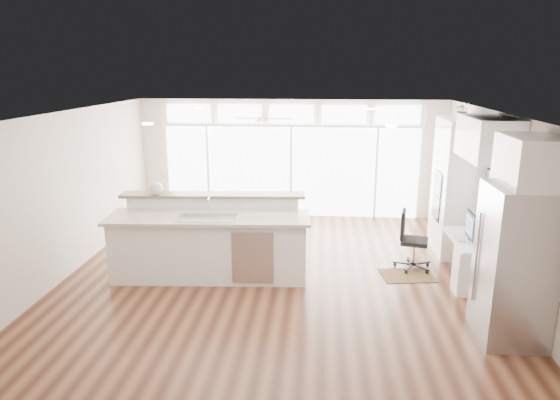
{
  "coord_description": "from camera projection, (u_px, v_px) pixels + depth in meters",
  "views": [
    {
      "loc": [
        0.67,
        -7.37,
        3.35
      ],
      "look_at": [
        0.02,
        0.6,
        1.25
      ],
      "focal_mm": 32.0,
      "sensor_mm": 36.0,
      "label": 1
    }
  ],
  "objects": [
    {
      "name": "floor",
      "position": [
        276.0,
        285.0,
        8.02
      ],
      "size": [
        7.0,
        8.0,
        0.02
      ],
      "primitive_type": "cube",
      "color": "#422214",
      "rests_on": "ground"
    },
    {
      "name": "ceiling",
      "position": [
        275.0,
        115.0,
        7.33
      ],
      "size": [
        7.0,
        8.0,
        0.02
      ],
      "primitive_type": "cube",
      "color": "white",
      "rests_on": "wall_back"
    },
    {
      "name": "wall_back",
      "position": [
        291.0,
        159.0,
        11.53
      ],
      "size": [
        7.0,
        0.04,
        2.7
      ],
      "primitive_type": "cube",
      "color": "beige",
      "rests_on": "floor"
    },
    {
      "name": "wall_front",
      "position": [
        228.0,
        340.0,
        3.82
      ],
      "size": [
        7.0,
        0.04,
        2.7
      ],
      "primitive_type": "cube",
      "color": "beige",
      "rests_on": "floor"
    },
    {
      "name": "wall_left",
      "position": [
        57.0,
        199.0,
        7.95
      ],
      "size": [
        0.04,
        8.0,
        2.7
      ],
      "primitive_type": "cube",
      "color": "beige",
      "rests_on": "floor"
    },
    {
      "name": "wall_right",
      "position": [
        510.0,
        209.0,
        7.39
      ],
      "size": [
        0.04,
        8.0,
        2.7
      ],
      "primitive_type": "cube",
      "color": "beige",
      "rests_on": "floor"
    },
    {
      "name": "glass_wall",
      "position": [
        291.0,
        172.0,
        11.54
      ],
      "size": [
        5.8,
        0.06,
        2.08
      ],
      "primitive_type": "cube",
      "color": "white",
      "rests_on": "wall_back"
    },
    {
      "name": "transom_row",
      "position": [
        291.0,
        114.0,
        11.21
      ],
      "size": [
        5.9,
        0.06,
        0.4
      ],
      "primitive_type": "cube",
      "color": "white",
      "rests_on": "wall_back"
    },
    {
      "name": "desk_window",
      "position": [
        502.0,
        191.0,
        7.63
      ],
      "size": [
        0.04,
        0.85,
        0.85
      ],
      "primitive_type": "cube",
      "color": "silver",
      "rests_on": "wall_right"
    },
    {
      "name": "ceiling_fan",
      "position": [
        264.0,
        114.0,
        10.12
      ],
      "size": [
        1.16,
        1.16,
        0.32
      ],
      "primitive_type": "cube",
      "color": "white",
      "rests_on": "ceiling"
    },
    {
      "name": "recessed_lights",
      "position": [
        277.0,
        115.0,
        7.53
      ],
      "size": [
        3.4,
        3.0,
        0.02
      ],
      "primitive_type": "cube",
      "color": "white",
      "rests_on": "ceiling"
    },
    {
      "name": "oven_cabinet",
      "position": [
        456.0,
        187.0,
        9.18
      ],
      "size": [
        0.64,
        1.2,
        2.5
      ],
      "primitive_type": "cube",
      "color": "white",
      "rests_on": "floor"
    },
    {
      "name": "desk_nook",
      "position": [
        472.0,
        261.0,
        7.96
      ],
      "size": [
        0.72,
        1.3,
        0.76
      ],
      "primitive_type": "cube",
      "color": "white",
      "rests_on": "floor"
    },
    {
      "name": "upper_cabinets",
      "position": [
        488.0,
        138.0,
        7.45
      ],
      "size": [
        0.64,
        1.3,
        0.64
      ],
      "primitive_type": "cube",
      "color": "white",
      "rests_on": "wall_right"
    },
    {
      "name": "refrigerator",
      "position": [
        514.0,
        264.0,
        6.21
      ],
      "size": [
        0.76,
        0.9,
        2.0
      ],
      "primitive_type": "cube",
      "color": "#AEAEB2",
      "rests_on": "floor"
    },
    {
      "name": "fridge_cabinet",
      "position": [
        533.0,
        161.0,
        5.88
      ],
      "size": [
        0.64,
        0.9,
        0.6
      ],
      "primitive_type": "cube",
      "color": "white",
      "rests_on": "wall_right"
    },
    {
      "name": "framed_photos",
      "position": [
        488.0,
        191.0,
        8.27
      ],
      "size": [
        0.06,
        0.22,
        0.8
      ],
      "primitive_type": "cube",
      "color": "black",
      "rests_on": "wall_right"
    },
    {
      "name": "kitchen_island",
      "position": [
        209.0,
        240.0,
        8.16
      ],
      "size": [
        3.34,
        1.43,
        1.3
      ],
      "primitive_type": "cube",
      "rotation": [
        0.0,
        0.0,
        0.06
      ],
      "color": "white",
      "rests_on": "floor"
    },
    {
      "name": "rug",
      "position": [
        407.0,
        275.0,
        8.35
      ],
      "size": [
        0.93,
        0.73,
        0.01
      ],
      "primitive_type": "cube",
      "rotation": [
        0.0,
        0.0,
        0.15
      ],
      "color": "#352311",
      "rests_on": "floor"
    },
    {
      "name": "office_chair",
      "position": [
        415.0,
        241.0,
        8.54
      ],
      "size": [
        0.62,
        0.59,
        1.01
      ],
      "primitive_type": "cube",
      "rotation": [
        0.0,
        0.0,
        -0.23
      ],
      "color": "black",
      "rests_on": "floor"
    },
    {
      "name": "fishbowl",
      "position": [
        155.0,
        188.0,
        8.37
      ],
      "size": [
        0.27,
        0.27,
        0.24
      ],
      "primitive_type": "sphere",
      "rotation": [
        0.0,
        0.0,
        0.13
      ],
      "color": "silver",
      "rests_on": "kitchen_island"
    },
    {
      "name": "monitor",
      "position": [
        471.0,
        225.0,
        7.81
      ],
      "size": [
        0.11,
        0.54,
        0.44
      ],
      "primitive_type": "cube",
      "rotation": [
        0.0,
        0.0,
        -0.05
      ],
      "color": "black",
      "rests_on": "desk_nook"
    },
    {
      "name": "keyboard",
      "position": [
        459.0,
        238.0,
        7.88
      ],
      "size": [
        0.14,
        0.35,
        0.02
      ],
      "primitive_type": "cube",
      "rotation": [
        0.0,
        0.0,
        0.02
      ],
      "color": "silver",
      "rests_on": "desk_nook"
    },
    {
      "name": "potted_plant",
      "position": [
        463.0,
        112.0,
        8.83
      ],
      "size": [
        0.32,
        0.34,
        0.24
      ],
      "primitive_type": "imported",
      "rotation": [
        0.0,
        0.0,
        -0.17
      ],
      "color": "#375D28",
      "rests_on": "oven_cabinet"
    }
  ]
}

